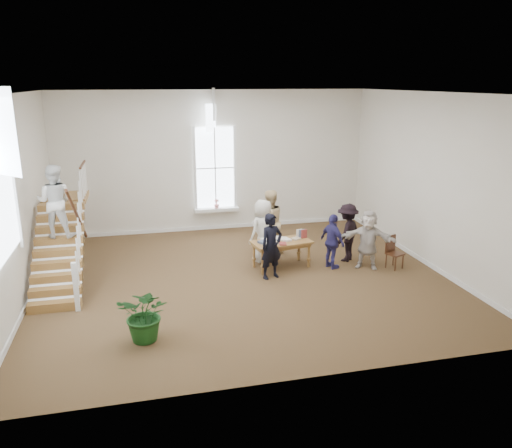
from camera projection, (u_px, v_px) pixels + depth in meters
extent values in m
plane|color=#4A351D|center=(244.00, 278.00, 12.49)|extent=(10.00, 10.00, 0.00)
plane|color=beige|center=(215.00, 162.00, 16.07)|extent=(10.00, 0.00, 10.00)
plane|color=beige|center=(304.00, 251.00, 7.66)|extent=(10.00, 0.00, 10.00)
plane|color=beige|center=(17.00, 202.00, 10.76)|extent=(0.00, 9.00, 9.00)
plane|color=beige|center=(431.00, 181.00, 12.97)|extent=(0.00, 9.00, 9.00)
plane|color=white|center=(243.00, 93.00, 11.24)|extent=(10.00, 10.00, 0.00)
cube|color=white|center=(217.00, 209.00, 16.33)|extent=(1.45, 0.28, 0.10)
plane|color=white|center=(215.00, 168.00, 16.07)|extent=(2.60, 0.00, 2.60)
plane|color=white|center=(214.00, 117.00, 15.63)|extent=(0.60, 0.60, 0.85)
plane|color=white|center=(1.00, 202.00, 9.27)|extent=(0.00, 2.40, 2.40)
cube|color=white|center=(216.00, 227.00, 16.65)|extent=(10.00, 0.04, 0.12)
imported|color=pink|center=(217.00, 204.00, 16.25)|extent=(0.17, 0.17, 0.30)
cube|color=brown|center=(55.00, 306.00, 10.75)|extent=(1.10, 0.30, 0.20)
cube|color=brown|center=(56.00, 291.00, 10.98)|extent=(1.10, 0.30, 0.20)
cube|color=brown|center=(57.00, 278.00, 11.20)|extent=(1.10, 0.30, 0.20)
cube|color=brown|center=(58.00, 265.00, 11.42)|extent=(1.10, 0.30, 0.20)
cube|color=brown|center=(58.00, 253.00, 11.65)|extent=(1.10, 0.30, 0.20)
cube|color=brown|center=(59.00, 241.00, 11.87)|extent=(1.10, 0.30, 0.20)
cube|color=brown|center=(60.00, 229.00, 12.10)|extent=(1.10, 0.30, 0.20)
cube|color=brown|center=(61.00, 218.00, 12.32)|extent=(1.10, 0.30, 0.20)
cube|color=brown|center=(62.00, 207.00, 12.55)|extent=(1.10, 0.30, 0.20)
cube|color=brown|center=(66.00, 198.00, 13.38)|extent=(1.10, 1.20, 0.12)
cube|color=white|center=(76.00, 287.00, 10.59)|extent=(0.10, 0.10, 1.10)
cylinder|color=#361D0E|center=(77.00, 216.00, 11.52)|extent=(0.07, 2.74, 1.86)
imported|color=silver|center=(55.00, 201.00, 11.61)|extent=(0.94, 0.79, 1.72)
cube|color=brown|center=(282.00, 242.00, 13.06)|extent=(1.64, 1.01, 0.05)
cube|color=brown|center=(282.00, 245.00, 13.08)|extent=(1.50, 0.88, 0.10)
cylinder|color=brown|center=(263.00, 262.00, 12.66)|extent=(0.07, 0.07, 0.67)
cylinder|color=brown|center=(309.00, 255.00, 13.16)|extent=(0.07, 0.07, 0.67)
cylinder|color=brown|center=(254.00, 255.00, 13.16)|extent=(0.07, 0.07, 0.67)
cylinder|color=brown|center=(299.00, 249.00, 13.66)|extent=(0.07, 0.07, 0.67)
cube|color=silver|center=(274.00, 243.00, 12.84)|extent=(0.21, 0.22, 0.04)
cube|color=beige|center=(278.00, 238.00, 13.28)|extent=(0.24, 0.31, 0.03)
cube|color=tan|center=(296.00, 239.00, 13.20)|extent=(0.28, 0.27, 0.04)
cube|color=silver|center=(269.00, 241.00, 13.04)|extent=(0.28, 0.30, 0.03)
cube|color=#4C5972|center=(275.00, 242.00, 12.99)|extent=(0.21, 0.25, 0.02)
cube|color=maroon|center=(268.00, 244.00, 12.73)|extent=(0.22, 0.28, 0.05)
cube|color=white|center=(286.00, 239.00, 13.12)|extent=(0.26, 0.33, 0.05)
cube|color=#BFB299|center=(271.00, 242.00, 12.91)|extent=(0.32, 0.32, 0.04)
cube|color=silver|center=(266.00, 239.00, 13.15)|extent=(0.33, 0.36, 0.03)
cube|color=beige|center=(267.00, 245.00, 12.71)|extent=(0.18, 0.23, 0.05)
cube|color=tan|center=(274.00, 242.00, 12.88)|extent=(0.21, 0.30, 0.06)
cube|color=silver|center=(283.00, 239.00, 13.16)|extent=(0.32, 0.35, 0.04)
cube|color=#4C5972|center=(263.00, 242.00, 12.89)|extent=(0.29, 0.29, 0.06)
cube|color=maroon|center=(283.00, 244.00, 12.82)|extent=(0.23, 0.28, 0.03)
imported|color=black|center=(271.00, 246.00, 12.31)|extent=(0.70, 0.58, 1.66)
imported|color=silver|center=(263.00, 231.00, 13.50)|extent=(1.00, 0.88, 1.71)
imported|color=beige|center=(269.00, 222.00, 14.01)|extent=(1.08, 0.96, 1.86)
imported|color=navy|center=(333.00, 241.00, 12.99)|extent=(0.62, 0.93, 1.46)
imported|color=black|center=(347.00, 233.00, 13.53)|extent=(1.16, 1.13, 1.59)
imported|color=beige|center=(368.00, 239.00, 12.99)|extent=(1.49, 1.11, 1.56)
imported|color=#133C13|center=(146.00, 314.00, 9.37)|extent=(1.23, 1.16, 1.09)
cube|color=#361D0E|center=(395.00, 254.00, 13.06)|extent=(0.49, 0.49, 0.04)
cube|color=#361D0E|center=(390.00, 243.00, 13.12)|extent=(0.36, 0.18, 0.44)
cylinder|color=#361D0E|center=(395.00, 264.00, 12.91)|extent=(0.04, 0.04, 0.39)
cylinder|color=#361D0E|center=(403.00, 262.00, 13.09)|extent=(0.04, 0.04, 0.39)
cylinder|color=#361D0E|center=(386.00, 261.00, 13.14)|extent=(0.04, 0.04, 0.39)
cylinder|color=#361D0E|center=(393.00, 258.00, 13.32)|extent=(0.04, 0.04, 0.39)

